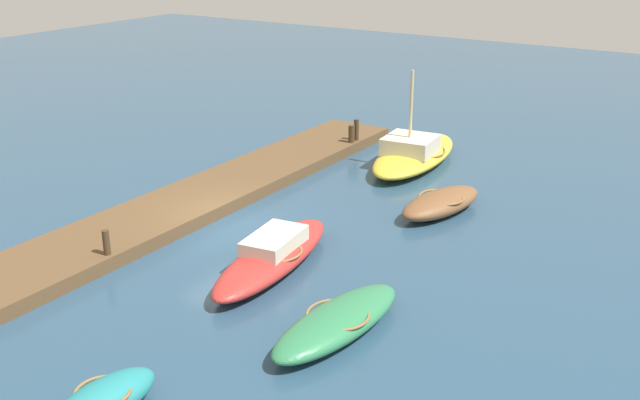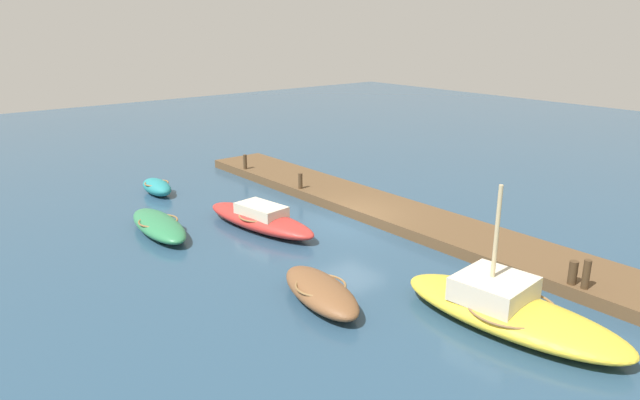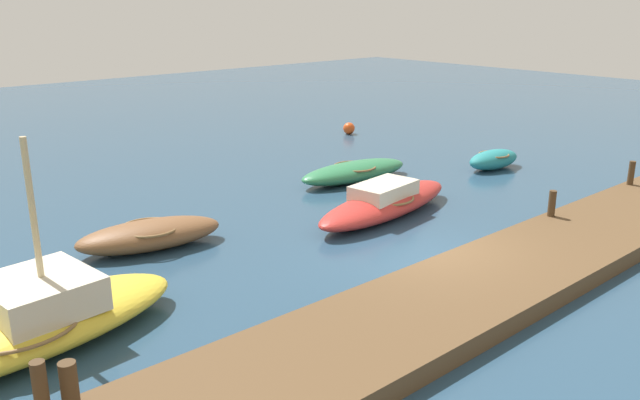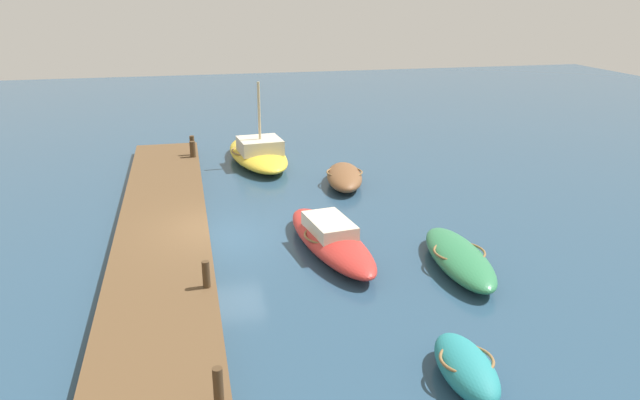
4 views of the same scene
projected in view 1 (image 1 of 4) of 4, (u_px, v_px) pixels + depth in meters
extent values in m
plane|color=navy|center=(226.00, 225.00, 24.29)|extent=(84.00, 84.00, 0.00)
cube|color=brown|center=(181.00, 207.00, 25.21)|extent=(24.10, 2.96, 0.42)
ellipsoid|color=brown|center=(441.00, 203.00, 25.11)|extent=(3.97, 2.20, 0.74)
torus|color=olive|center=(441.00, 197.00, 25.04)|extent=(1.81, 1.81, 0.07)
ellipsoid|color=#B72D28|center=(273.00, 257.00, 21.08)|extent=(6.03, 2.41, 0.74)
torus|color=olive|center=(273.00, 250.00, 21.01)|extent=(1.91, 1.91, 0.07)
cube|color=beige|center=(274.00, 241.00, 21.02)|extent=(2.19, 1.45, 0.44)
ellipsoid|color=teal|center=(104.00, 400.00, 14.82)|extent=(2.53, 1.23, 0.72)
torus|color=olive|center=(103.00, 392.00, 14.75)|extent=(1.22, 1.22, 0.07)
ellipsoid|color=#2D7A4C|center=(338.00, 322.00, 17.76)|extent=(4.59, 1.85, 0.69)
torus|color=olive|center=(338.00, 315.00, 17.69)|extent=(1.66, 1.66, 0.07)
ellipsoid|color=gold|center=(414.00, 155.00, 30.12)|extent=(6.70, 3.03, 0.79)
torus|color=olive|center=(415.00, 150.00, 30.05)|extent=(2.69, 2.69, 0.07)
cube|color=beige|center=(410.00, 145.00, 29.46)|extent=(2.05, 2.07, 0.66)
cylinder|color=#C6B284|center=(411.00, 113.00, 28.94)|extent=(0.12, 0.12, 3.29)
cylinder|color=#47331E|center=(356.00, 130.00, 31.90)|extent=(0.22, 0.22, 0.91)
cylinder|color=#47331E|center=(352.00, 134.00, 31.61)|extent=(0.26, 0.26, 0.74)
cylinder|color=#47331E|center=(106.00, 242.00, 21.00)|extent=(0.20, 0.20, 0.73)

